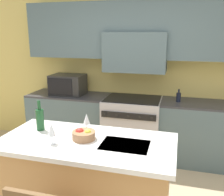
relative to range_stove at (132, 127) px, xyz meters
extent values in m
cube|color=#DBC166|center=(0.00, 0.36, 0.87)|extent=(10.00, 0.06, 2.70)
cube|color=#4C6066|center=(0.00, 0.16, 1.50)|extent=(3.51, 0.34, 0.85)
cube|color=#4C6066|center=(0.00, 0.13, 1.17)|extent=(0.96, 0.40, 0.60)
cube|color=#4C6066|center=(-1.10, 0.02, -0.02)|extent=(1.32, 0.62, 0.91)
cube|color=#333338|center=(-1.10, 0.02, 0.45)|extent=(1.32, 0.62, 0.03)
cube|color=#4C6066|center=(1.10, 0.02, -0.02)|extent=(1.32, 0.62, 0.91)
cube|color=#333338|center=(1.10, 0.02, 0.45)|extent=(1.32, 0.62, 0.03)
cube|color=#B7B7BC|center=(0.00, 0.00, -0.01)|extent=(0.88, 0.66, 0.94)
cube|color=black|center=(0.00, 0.00, 0.47)|extent=(0.84, 0.61, 0.01)
cube|color=black|center=(0.00, -0.34, 0.29)|extent=(0.81, 0.02, 0.09)
cylinder|color=black|center=(-0.34, -0.35, 0.29)|extent=(0.04, 0.02, 0.04)
cylinder|color=black|center=(-0.17, -0.35, 0.29)|extent=(0.04, 0.02, 0.04)
cylinder|color=black|center=(0.00, -0.35, 0.29)|extent=(0.04, 0.02, 0.04)
cylinder|color=black|center=(0.17, -0.35, 0.29)|extent=(0.04, 0.02, 0.04)
cylinder|color=black|center=(0.34, -0.35, 0.29)|extent=(0.04, 0.02, 0.04)
cube|color=black|center=(-1.10, 0.02, 0.63)|extent=(0.54, 0.40, 0.33)
cube|color=black|center=(-1.15, -0.18, 0.63)|extent=(0.42, 0.01, 0.27)
cube|color=#B7844C|center=(-0.14, -1.66, -0.03)|extent=(1.58, 0.76, 0.90)
cube|color=white|center=(-0.14, -1.66, 0.44)|extent=(1.68, 0.82, 0.04)
cube|color=#2D2D30|center=(0.24, -1.66, 0.46)|extent=(0.44, 0.32, 0.01)
cylinder|color=#B2B2B7|center=(0.24, -1.47, 0.46)|extent=(0.02, 0.02, 0.00)
cylinder|color=#194723|center=(-0.69, -1.54, 0.58)|extent=(0.08, 0.08, 0.22)
cylinder|color=#194723|center=(-0.69, -1.54, 0.74)|extent=(0.03, 0.03, 0.10)
cylinder|color=white|center=(-0.41, -1.82, 0.47)|extent=(0.06, 0.06, 0.01)
cylinder|color=white|center=(-0.41, -1.82, 0.51)|extent=(0.01, 0.01, 0.08)
cone|color=white|center=(-0.41, -1.82, 0.61)|extent=(0.07, 0.07, 0.11)
cylinder|color=white|center=(-0.21, -1.45, 0.47)|extent=(0.06, 0.06, 0.01)
cylinder|color=white|center=(-0.21, -1.45, 0.51)|extent=(0.01, 0.01, 0.08)
cone|color=white|center=(-0.21, -1.45, 0.61)|extent=(0.07, 0.07, 0.11)
cylinder|color=#996B47|center=(-0.17, -1.64, 0.51)|extent=(0.22, 0.22, 0.08)
sphere|color=red|center=(-0.21, -1.64, 0.54)|extent=(0.08, 0.08, 0.08)
sphere|color=gold|center=(-0.12, -1.64, 0.54)|extent=(0.07, 0.07, 0.07)
cylinder|color=black|center=(0.69, 0.01, 0.53)|extent=(0.07, 0.07, 0.13)
cylinder|color=black|center=(0.69, 0.01, 0.63)|extent=(0.03, 0.03, 0.06)
camera|label=1|loc=(0.68, -3.72, 1.45)|focal=40.00mm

